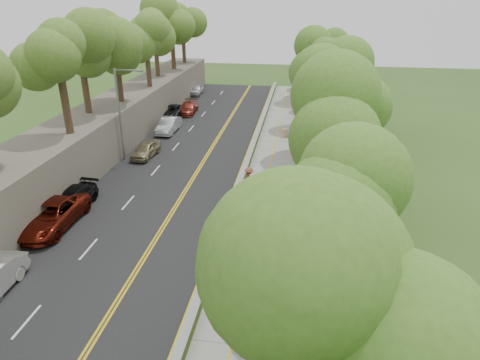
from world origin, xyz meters
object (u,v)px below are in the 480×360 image
at_px(painter_0, 240,232).
at_px(person_far, 295,147).
at_px(construction_barrel, 285,133).
at_px(car_2, 51,215).
at_px(concrete_block, 262,299).
at_px(streetlight, 122,109).
at_px(signpost, 218,263).

relative_size(painter_0, person_far, 1.08).
distance_m(construction_barrel, car_2, 24.48).
xyz_separation_m(concrete_block, painter_0, (-1.75, 5.05, 0.54)).
relative_size(streetlight, construction_barrel, 9.09).
bearing_deg(car_2, signpost, -23.28).
bearing_deg(person_far, painter_0, 102.93).
distance_m(signpost, construction_barrel, 25.59).
distance_m(streetlight, painter_0, 17.58).
bearing_deg(signpost, person_far, 81.06).
xyz_separation_m(signpost, construction_barrel, (1.95, 25.47, -1.47)).
height_order(streetlight, car_2, streetlight).
height_order(signpost, concrete_block, signpost).
bearing_deg(streetlight, person_far, 11.57).
xyz_separation_m(streetlight, construction_barrel, (13.46, 8.46, -4.15)).
bearing_deg(concrete_block, signpost, 168.67).
height_order(signpost, painter_0, signpost).
distance_m(streetlight, signpost, 20.72).
xyz_separation_m(concrete_block, person_far, (1.00, 20.45, 0.47)).
distance_m(signpost, painter_0, 4.74).
relative_size(concrete_block, person_far, 0.69).
height_order(painter_0, person_far, painter_0).
distance_m(car_2, person_far, 21.00).
bearing_deg(signpost, concrete_block, -11.33).
height_order(signpost, car_2, signpost).
distance_m(painter_0, person_far, 15.64).
xyz_separation_m(streetlight, car_2, (-0.14, -11.89, -3.77)).
height_order(concrete_block, person_far, person_far).
distance_m(streetlight, person_far, 15.42).
bearing_deg(person_far, construction_barrel, -54.54).
xyz_separation_m(car_2, person_far, (14.80, 14.89, 0.04)).
xyz_separation_m(construction_barrel, painter_0, (-1.55, -20.86, 0.50)).
xyz_separation_m(construction_barrel, person_far, (1.20, -5.46, 0.42)).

